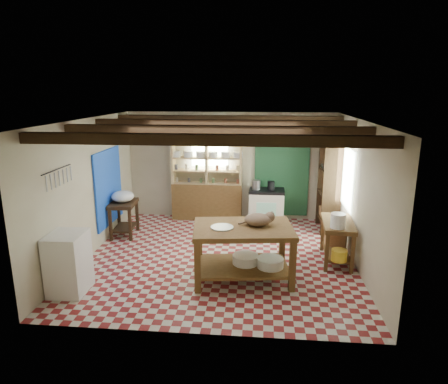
# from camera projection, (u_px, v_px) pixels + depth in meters

# --- Properties ---
(floor) EXTENTS (5.00, 5.00, 0.02)m
(floor) POSITION_uv_depth(u_px,v_px,m) (220.00, 257.00, 7.66)
(floor) COLOR maroon
(floor) RESTS_ON ground
(ceiling) EXTENTS (5.00, 5.00, 0.02)m
(ceiling) POSITION_uv_depth(u_px,v_px,m) (219.00, 120.00, 7.01)
(ceiling) COLOR #414045
(ceiling) RESTS_ON wall_back
(wall_back) EXTENTS (5.00, 0.04, 2.60)m
(wall_back) POSITION_uv_depth(u_px,v_px,m) (230.00, 166.00, 9.74)
(wall_back) COLOR beige
(wall_back) RESTS_ON floor
(wall_front) EXTENTS (5.00, 0.04, 2.60)m
(wall_front) POSITION_uv_depth(u_px,v_px,m) (198.00, 241.00, 4.92)
(wall_front) COLOR beige
(wall_front) RESTS_ON floor
(wall_left) EXTENTS (0.04, 5.00, 2.60)m
(wall_left) POSITION_uv_depth(u_px,v_px,m) (89.00, 188.00, 7.56)
(wall_left) COLOR beige
(wall_left) RESTS_ON floor
(wall_right) EXTENTS (0.04, 5.00, 2.60)m
(wall_right) POSITION_uv_depth(u_px,v_px,m) (359.00, 195.00, 7.10)
(wall_right) COLOR beige
(wall_right) RESTS_ON floor
(ceiling_beams) EXTENTS (5.00, 3.80, 0.15)m
(ceiling_beams) POSITION_uv_depth(u_px,v_px,m) (219.00, 127.00, 7.04)
(ceiling_beams) COLOR #362313
(ceiling_beams) RESTS_ON ceiling
(blue_wall_patch) EXTENTS (0.04, 1.40, 1.60)m
(blue_wall_patch) POSITION_uv_depth(u_px,v_px,m) (109.00, 187.00, 8.48)
(blue_wall_patch) COLOR blue
(blue_wall_patch) RESTS_ON wall_left
(green_wall_patch) EXTENTS (1.30, 0.04, 2.30)m
(green_wall_patch) POSITION_uv_depth(u_px,v_px,m) (282.00, 169.00, 9.61)
(green_wall_patch) COLOR #1E4B2B
(green_wall_patch) RESTS_ON wall_back
(window_back) EXTENTS (0.90, 0.02, 0.80)m
(window_back) POSITION_uv_depth(u_px,v_px,m) (210.00, 150.00, 9.67)
(window_back) COLOR silver
(window_back) RESTS_ON wall_back
(window_right) EXTENTS (0.02, 1.30, 1.20)m
(window_right) POSITION_uv_depth(u_px,v_px,m) (347.00, 177.00, 8.04)
(window_right) COLOR silver
(window_right) RESTS_ON wall_right
(utensil_rail) EXTENTS (0.06, 0.90, 0.28)m
(utensil_rail) POSITION_uv_depth(u_px,v_px,m) (57.00, 177.00, 6.28)
(utensil_rail) COLOR black
(utensil_rail) RESTS_ON wall_left
(pot_rack) EXTENTS (0.86, 0.12, 0.36)m
(pot_rack) POSITION_uv_depth(u_px,v_px,m) (284.00, 132.00, 8.97)
(pot_rack) COLOR black
(pot_rack) RESTS_ON ceiling
(shelving_unit) EXTENTS (1.70, 0.34, 2.20)m
(shelving_unit) POSITION_uv_depth(u_px,v_px,m) (207.00, 175.00, 9.66)
(shelving_unit) COLOR tan
(shelving_unit) RESTS_ON floor
(tall_rack) EXTENTS (0.40, 0.86, 2.00)m
(tall_rack) POSITION_uv_depth(u_px,v_px,m) (329.00, 187.00, 8.93)
(tall_rack) COLOR #362313
(tall_rack) RESTS_ON floor
(work_table) EXTENTS (1.75, 1.28, 0.92)m
(work_table) POSITION_uv_depth(u_px,v_px,m) (243.00, 253.00, 6.69)
(work_table) COLOR brown
(work_table) RESTS_ON floor
(stove) EXTENTS (0.84, 0.57, 0.81)m
(stove) POSITION_uv_depth(u_px,v_px,m) (266.00, 206.00, 9.54)
(stove) COLOR beige
(stove) RESTS_ON floor
(prep_table) EXTENTS (0.58, 0.79, 0.76)m
(prep_table) POSITION_uv_depth(u_px,v_px,m) (124.00, 219.00, 8.70)
(prep_table) COLOR #362313
(prep_table) RESTS_ON floor
(white_cabinet) EXTENTS (0.55, 0.66, 0.96)m
(white_cabinet) POSITION_uv_depth(u_px,v_px,m) (68.00, 263.00, 6.25)
(white_cabinet) COLOR white
(white_cabinet) RESTS_ON floor
(right_counter) EXTENTS (0.61, 1.12, 0.78)m
(right_counter) POSITION_uv_depth(u_px,v_px,m) (337.00, 241.00, 7.38)
(right_counter) COLOR brown
(right_counter) RESTS_ON floor
(cat) EXTENTS (0.54, 0.47, 0.21)m
(cat) POSITION_uv_depth(u_px,v_px,m) (258.00, 220.00, 6.60)
(cat) COLOR #906E53
(cat) RESTS_ON work_table
(steel_tray) EXTENTS (0.42, 0.42, 0.02)m
(steel_tray) POSITION_uv_depth(u_px,v_px,m) (222.00, 227.00, 6.51)
(steel_tray) COLOR #A4A5AB
(steel_tray) RESTS_ON work_table
(basin_large) EXTENTS (0.49, 0.49, 0.15)m
(basin_large) POSITION_uv_depth(u_px,v_px,m) (245.00, 259.00, 6.77)
(basin_large) COLOR white
(basin_large) RESTS_ON work_table
(basin_small) EXTENTS (0.50, 0.50, 0.16)m
(basin_small) POSITION_uv_depth(u_px,v_px,m) (270.00, 263.00, 6.64)
(basin_small) COLOR white
(basin_small) RESTS_ON work_table
(kettle_left) EXTENTS (0.20, 0.20, 0.23)m
(kettle_left) POSITION_uv_depth(u_px,v_px,m) (256.00, 185.00, 9.44)
(kettle_left) COLOR #A4A5AB
(kettle_left) RESTS_ON stove
(kettle_right) EXTENTS (0.17, 0.17, 0.21)m
(kettle_right) POSITION_uv_depth(u_px,v_px,m) (271.00, 185.00, 9.41)
(kettle_right) COLOR black
(kettle_right) RESTS_ON stove
(enamel_bowl) EXTENTS (0.52, 0.52, 0.24)m
(enamel_bowl) POSITION_uv_depth(u_px,v_px,m) (123.00, 196.00, 8.58)
(enamel_bowl) COLOR white
(enamel_bowl) RESTS_ON prep_table
(white_bucket) EXTENTS (0.27, 0.27, 0.26)m
(white_bucket) POSITION_uv_depth(u_px,v_px,m) (338.00, 221.00, 6.93)
(white_bucket) COLOR white
(white_bucket) RESTS_ON right_counter
(wicker_basket) EXTENTS (0.39, 0.32, 0.26)m
(wicker_basket) POSITION_uv_depth(u_px,v_px,m) (335.00, 238.00, 7.68)
(wicker_basket) COLOR #AB7045
(wicker_basket) RESTS_ON right_counter
(yellow_tub) EXTENTS (0.29, 0.29, 0.20)m
(yellow_tub) POSITION_uv_depth(u_px,v_px,m) (339.00, 255.00, 6.98)
(yellow_tub) COLOR yellow
(yellow_tub) RESTS_ON right_counter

